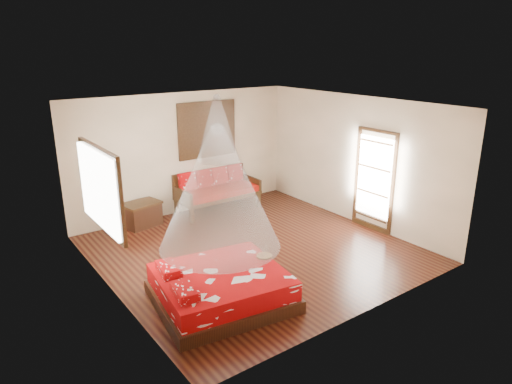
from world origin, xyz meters
TOP-DOWN VIEW (x-y plane):
  - room at (0.00, 0.00)m, footprint 5.54×5.54m
  - bed at (-1.52, -1.25)m, footprint 2.18×2.03m
  - daybed at (0.62, 2.39)m, footprint 1.96×0.87m
  - storage_chest at (-1.25, 2.45)m, footprint 0.88×0.72m
  - shutter_panel at (0.62, 2.72)m, footprint 1.52×0.06m
  - window_left at (-2.71, 0.20)m, footprint 0.10×1.74m
  - glazed_door at (2.72, -0.60)m, footprint 0.08×1.02m
  - wine_tray at (-0.64, -1.20)m, footprint 0.26×0.26m
  - mosquito_net_main at (-1.50, -1.25)m, footprint 1.79×1.79m
  - mosquito_net_daybed at (0.62, 2.25)m, footprint 0.99×0.99m

SIDE VIEW (x-z plane):
  - bed at x=-1.52m, z-range -0.06..0.57m
  - storage_chest at x=-1.25m, z-range 0.00..0.54m
  - daybed at x=0.62m, z-range 0.03..1.01m
  - wine_tray at x=-0.64m, z-range 0.45..0.66m
  - glazed_door at x=2.72m, z-range -0.01..2.15m
  - room at x=0.00m, z-range -0.02..2.82m
  - window_left at x=-2.71m, z-range 1.03..2.37m
  - mosquito_net_main at x=-1.50m, z-range 0.95..2.75m
  - shutter_panel at x=0.62m, z-range 1.24..2.56m
  - mosquito_net_daybed at x=0.62m, z-range 1.25..2.75m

